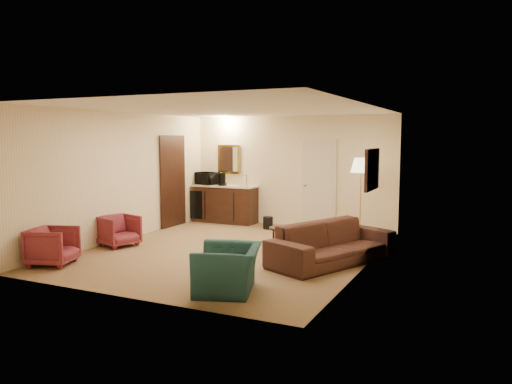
% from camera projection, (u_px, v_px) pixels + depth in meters
% --- Properties ---
extents(ground, '(6.00, 6.00, 0.00)m').
position_uv_depth(ground, '(232.00, 251.00, 9.23)').
color(ground, olive).
rests_on(ground, ground).
extents(room_walls, '(5.02, 6.01, 2.61)m').
position_uv_depth(room_walls, '(245.00, 156.00, 9.78)').
color(room_walls, beige).
rests_on(room_walls, ground).
extents(wetbar_cabinet, '(1.64, 0.58, 0.92)m').
position_uv_depth(wetbar_cabinet, '(225.00, 204.00, 12.32)').
color(wetbar_cabinet, '#321910').
rests_on(wetbar_cabinet, ground).
extents(sofa, '(1.58, 2.39, 0.91)m').
position_uv_depth(sofa, '(333.00, 236.00, 8.27)').
color(sofa, black).
rests_on(sofa, ground).
extents(teal_armchair, '(0.90, 1.10, 0.84)m').
position_uv_depth(teal_armchair, '(228.00, 261.00, 6.73)').
color(teal_armchair, '#1E434B').
rests_on(teal_armchair, ground).
extents(rose_chair_near, '(0.76, 0.79, 0.66)m').
position_uv_depth(rose_chair_near, '(119.00, 229.00, 9.58)').
color(rose_chair_near, maroon).
rests_on(rose_chair_near, ground).
extents(rose_chair_far, '(0.82, 0.84, 0.69)m').
position_uv_depth(rose_chair_far, '(53.00, 244.00, 8.15)').
color(rose_chair_far, maroon).
rests_on(rose_chair_far, ground).
extents(coffee_table, '(0.92, 0.74, 0.46)m').
position_uv_depth(coffee_table, '(290.00, 240.00, 9.02)').
color(coffee_table, black).
rests_on(coffee_table, ground).
extents(floor_lamp, '(0.46, 0.46, 1.67)m').
position_uv_depth(floor_lamp, '(360.00, 197.00, 10.52)').
color(floor_lamp, gold).
rests_on(floor_lamp, ground).
extents(waste_bin, '(0.24, 0.24, 0.28)m').
position_uv_depth(waste_bin, '(268.00, 223.00, 11.43)').
color(waste_bin, black).
rests_on(waste_bin, ground).
extents(microwave, '(0.62, 0.46, 0.38)m').
position_uv_depth(microwave, '(207.00, 177.00, 12.46)').
color(microwave, black).
rests_on(microwave, wetbar_cabinet).
extents(coffee_maker, '(0.19, 0.19, 0.31)m').
position_uv_depth(coffee_maker, '(222.00, 179.00, 12.15)').
color(coffee_maker, black).
rests_on(coffee_maker, wetbar_cabinet).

